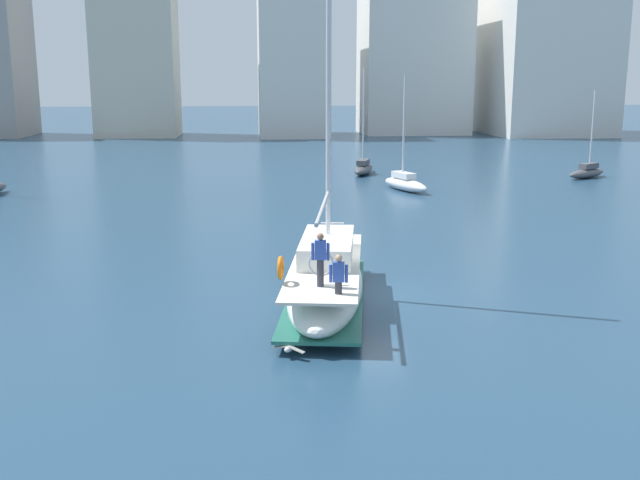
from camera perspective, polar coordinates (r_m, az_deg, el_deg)
The scene contains 7 objects.
ground_plane at distance 26.03m, azimuth 3.91°, elevation -4.09°, with size 400.00×400.00×0.00m, color navy.
main_sailboat at distance 24.33m, azimuth 0.47°, elevation -2.98°, with size 3.92×9.86×14.09m.
moored_sloop_near at distance 50.48m, azimuth 6.59°, elevation 4.43°, with size 2.78×5.20×7.65m.
moored_sloop_far at distance 59.22m, azimuth 3.38°, elevation 5.63°, with size 2.69×4.91×8.25m.
moored_catamaran at distance 60.38m, azimuth 19.90°, elevation 4.99°, with size 4.22×3.28×6.62m.
seagull at distance 20.01m, azimuth -2.40°, elevation -8.35°, with size 0.86×0.65×0.17m.
waterfront_buildings at distance 103.45m, azimuth 1.58°, elevation 14.19°, with size 87.67×18.31×27.12m.
Camera 1 is at (-4.20, -24.64, 7.27)m, focal length 41.49 mm.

